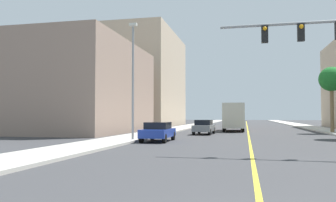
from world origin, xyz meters
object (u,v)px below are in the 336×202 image
object	(u,v)px
palm_far	(331,80)
car_white	(237,122)
car_blue	(158,131)
delivery_truck	(233,117)
street_lamp	(133,75)
car_gray	(204,127)

from	to	relation	value
palm_far	car_white	size ratio (longest dim) A/B	1.64
car_white	palm_far	bearing A→B (deg)	-61.12
car_blue	delivery_truck	bearing A→B (deg)	-105.89
street_lamp	palm_far	xyz separation A→B (m)	(16.66, 14.85, 0.73)
street_lamp	car_white	size ratio (longest dim) A/B	2.04
car_gray	palm_far	bearing A→B (deg)	22.37
car_white	car_blue	bearing A→B (deg)	-98.54
street_lamp	palm_far	distance (m)	22.33
delivery_truck	car_white	bearing A→B (deg)	87.85
delivery_truck	car_blue	bearing A→B (deg)	-107.34
street_lamp	palm_far	size ratio (longest dim) A/B	1.24
car_gray	delivery_truck	world-z (taller)	delivery_truck
car_white	car_blue	xyz separation A→B (m)	(-4.79, -32.61, -0.04)
street_lamp	delivery_truck	xyz separation A→B (m)	(6.51, 17.64, -3.07)
car_gray	car_blue	size ratio (longest dim) A/B	1.04
palm_far	delivery_truck	world-z (taller)	palm_far
palm_far	delivery_truck	xyz separation A→B (m)	(-10.15, 2.79, -3.80)
street_lamp	car_gray	distance (m)	11.65
car_blue	car_white	bearing A→B (deg)	-98.87
palm_far	car_white	xyz separation A→B (m)	(-10.10, 18.17, -4.76)
palm_far	car_gray	bearing A→B (deg)	-159.99
car_white	delivery_truck	bearing A→B (deg)	-90.37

